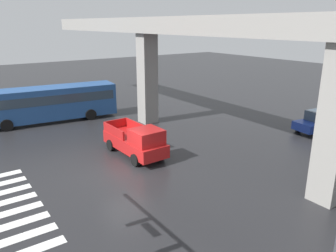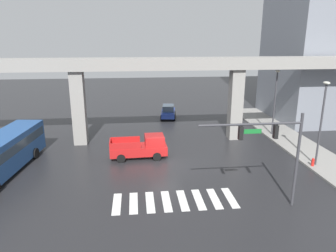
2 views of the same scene
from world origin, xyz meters
name	(u,v)px [view 1 (image 1 of 2)]	position (x,y,z in m)	size (l,w,h in m)	color
ground_plane	(125,174)	(0.00, 0.00, 0.00)	(120.00, 120.00, 0.00)	#232326
crosswalk_stripes	(8,207)	(0.00, -6.12, 0.01)	(8.25, 2.80, 0.01)	silver
elevated_overpass	(216,38)	(0.00, 6.59, 7.32)	(51.69, 2.02, 8.65)	gray
pickup_truck	(137,141)	(-1.97, 1.95, 0.99)	(5.16, 2.20, 2.08)	red
city_bus	(52,102)	(-13.16, -0.03, 1.72)	(3.75, 11.02, 2.99)	#234C8C
sedan_blue	(321,121)	(1.98, 16.22, 0.85)	(2.40, 4.50, 1.72)	#1E3899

